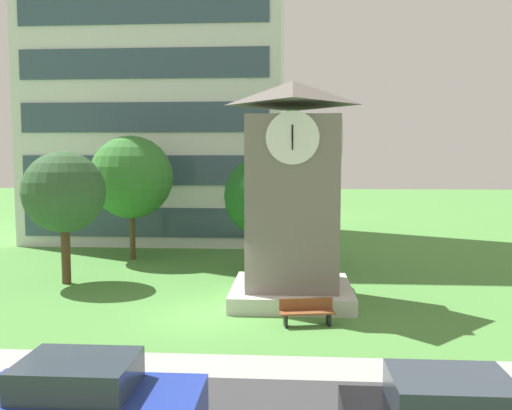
# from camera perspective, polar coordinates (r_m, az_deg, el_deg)

# --- Properties ---
(ground_plane) EXTENTS (160.00, 160.00, 0.00)m
(ground_plane) POSITION_cam_1_polar(r_m,az_deg,el_deg) (19.12, -5.17, -11.74)
(ground_plane) COLOR #4C893D
(kerb_strip) EXTENTS (120.00, 1.60, 0.01)m
(kerb_strip) POSITION_cam_1_polar(r_m,az_deg,el_deg) (15.01, -7.92, -16.52)
(kerb_strip) COLOR #9E9E99
(kerb_strip) RESTS_ON ground
(office_building) EXTENTS (16.57, 11.86, 28.80)m
(office_building) POSITION_cam_1_polar(r_m,az_deg,el_deg) (39.96, -9.70, 17.76)
(office_building) COLOR silver
(office_building) RESTS_ON ground
(clock_tower) EXTENTS (4.58, 4.58, 8.43)m
(clock_tower) POSITION_cam_1_polar(r_m,az_deg,el_deg) (20.52, 3.90, -0.06)
(clock_tower) COLOR slate
(clock_tower) RESTS_ON ground
(park_bench) EXTENTS (1.86, 0.80, 0.88)m
(park_bench) POSITION_cam_1_polar(r_m,az_deg,el_deg) (18.01, 5.45, -11.28)
(park_bench) COLOR brown
(park_bench) RESTS_ON ground
(tree_by_building) EXTENTS (3.55, 3.55, 5.83)m
(tree_by_building) POSITION_cam_1_polar(r_m,az_deg,el_deg) (24.67, -19.84, 1.27)
(tree_by_building) COLOR #513823
(tree_by_building) RESTS_ON ground
(tree_near_tower) EXTENTS (4.06, 4.06, 5.68)m
(tree_near_tower) POSITION_cam_1_polar(r_m,az_deg,el_deg) (26.37, 0.95, 0.93)
(tree_near_tower) COLOR #513823
(tree_near_tower) RESTS_ON ground
(tree_streetside) EXTENTS (4.48, 4.48, 6.75)m
(tree_streetside) POSITION_cam_1_polar(r_m,az_deg,el_deg) (29.67, -13.18, 2.91)
(tree_streetside) COLOR #513823
(tree_streetside) RESTS_ON ground
(parked_car_blue) EXTENTS (4.30, 2.05, 1.69)m
(parked_car_blue) POSITION_cam_1_polar(r_m,az_deg,el_deg) (11.32, -17.65, -19.40)
(parked_car_blue) COLOR #23389E
(parked_car_blue) RESTS_ON ground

